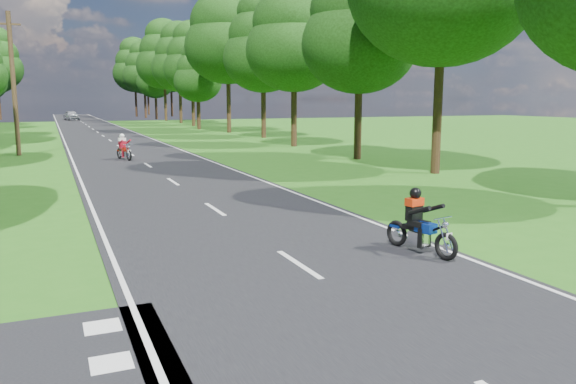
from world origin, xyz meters
name	(u,v)px	position (x,y,z in m)	size (l,w,h in m)	color
ground	(349,298)	(0.00, 0.00, 0.00)	(160.00, 160.00, 0.00)	#266116
main_road	(98,132)	(0.00, 50.00, 0.01)	(7.00, 140.00, 0.02)	black
road_markings	(98,133)	(-0.14, 48.13, 0.02)	(7.40, 140.00, 0.01)	silver
treeline	(100,53)	(1.43, 60.06, 8.25)	(40.00, 115.35, 14.78)	black
telegraph_pole	(13,83)	(-6.00, 28.00, 4.07)	(1.20, 0.26, 8.00)	#382616
rider_near_blue	(421,221)	(2.67, 1.77, 0.70)	(0.54, 1.63, 1.36)	navy
rider_far_red	(124,147)	(-0.74, 23.01, 0.71)	(0.55, 1.66, 1.38)	#AD180D
distant_car	(71,115)	(-1.07, 84.79, 0.76)	(1.75, 4.34, 1.48)	#ABAEB2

